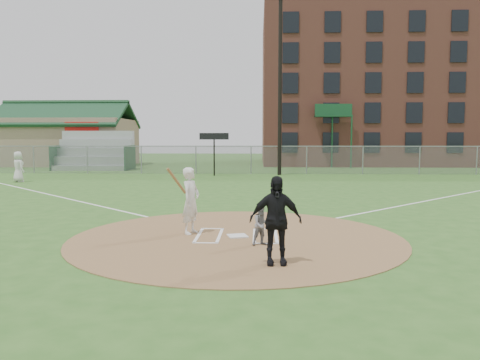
{
  "coord_description": "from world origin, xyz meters",
  "views": [
    {
      "loc": [
        0.55,
        -11.72,
        2.5
      ],
      "look_at": [
        0.0,
        2.0,
        1.3
      ],
      "focal_mm": 35.0,
      "sensor_mm": 36.0,
      "label": 1
    }
  ],
  "objects_px": {
    "home_plate": "(237,236)",
    "ondeck_player": "(18,167)",
    "catcher": "(262,225)",
    "umpire": "(276,220)",
    "batter_at_plate": "(191,201)"
  },
  "relations": [
    {
      "from": "catcher",
      "to": "ondeck_player",
      "type": "distance_m",
      "value": 21.27
    },
    {
      "from": "umpire",
      "to": "batter_at_plate",
      "type": "relative_size",
      "value": 0.99
    },
    {
      "from": "catcher",
      "to": "umpire",
      "type": "xyz_separation_m",
      "value": [
        0.26,
        -1.66,
        0.4
      ]
    },
    {
      "from": "home_plate",
      "to": "umpire",
      "type": "xyz_separation_m",
      "value": [
        0.87,
        -2.61,
        0.87
      ]
    },
    {
      "from": "home_plate",
      "to": "ondeck_player",
      "type": "relative_size",
      "value": 0.27
    },
    {
      "from": "umpire",
      "to": "catcher",
      "type": "bearing_deg",
      "value": 94.9
    },
    {
      "from": "ondeck_player",
      "to": "batter_at_plate",
      "type": "relative_size",
      "value": 1.01
    },
    {
      "from": "batter_at_plate",
      "to": "catcher",
      "type": "bearing_deg",
      "value": -34.36
    },
    {
      "from": "batter_at_plate",
      "to": "umpire",
      "type": "bearing_deg",
      "value": -54.18
    },
    {
      "from": "catcher",
      "to": "home_plate",
      "type": "bearing_deg",
      "value": 99.82
    },
    {
      "from": "home_plate",
      "to": "ondeck_player",
      "type": "bearing_deg",
      "value": 132.1
    },
    {
      "from": "catcher",
      "to": "umpire",
      "type": "relative_size",
      "value": 0.55
    },
    {
      "from": "umpire",
      "to": "batter_at_plate",
      "type": "xyz_separation_m",
      "value": [
        -2.12,
        2.93,
        -0.0
      ]
    },
    {
      "from": "umpire",
      "to": "batter_at_plate",
      "type": "bearing_deg",
      "value": 121.93
    },
    {
      "from": "ondeck_player",
      "to": "umpire",
      "type": "bearing_deg",
      "value": 165.84
    }
  ]
}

